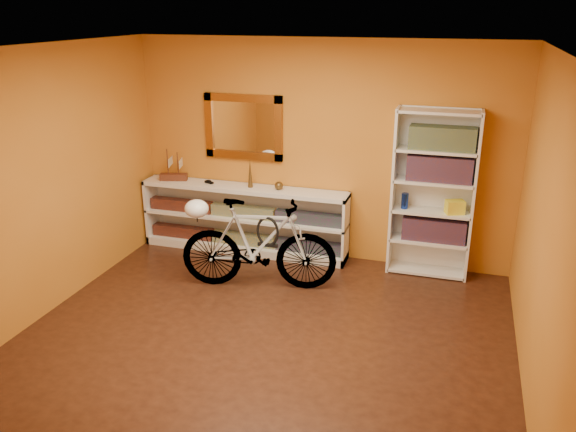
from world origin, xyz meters
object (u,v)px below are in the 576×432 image
(helmet, at_px, (197,209))
(bookcase, at_px, (433,195))
(bicycle, at_px, (258,244))
(console_unit, at_px, (244,219))

(helmet, bearing_deg, bookcase, 23.81)
(bicycle, bearing_deg, console_unit, 18.26)
(bicycle, relative_size, helmet, 6.65)
(console_unit, distance_m, helmet, 1.13)
(bicycle, distance_m, helmet, 0.76)
(bookcase, bearing_deg, helmet, -156.19)
(console_unit, relative_size, helmet, 10.05)
(console_unit, bearing_deg, bookcase, 0.64)
(bicycle, bearing_deg, helmet, 90.00)
(console_unit, height_order, helmet, helmet)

